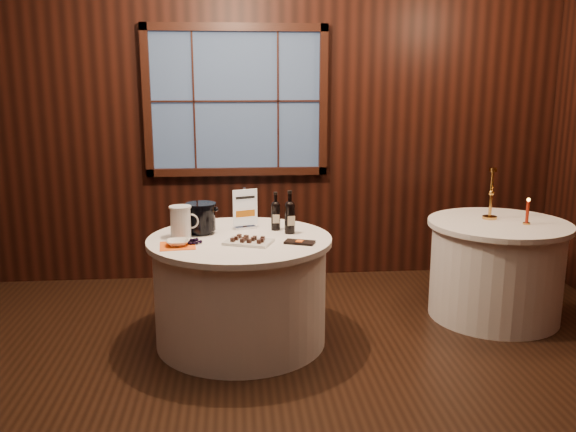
{
  "coord_description": "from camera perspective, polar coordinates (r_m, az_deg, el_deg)",
  "views": [
    {
      "loc": [
        -0.03,
        -3.1,
        1.84
      ],
      "look_at": [
        0.33,
        0.9,
        0.94
      ],
      "focal_mm": 38.0,
      "sensor_mm": 36.0,
      "label": 1
    }
  ],
  "objects": [
    {
      "name": "ground",
      "position": [
        3.61,
        -4.13,
        -18.06
      ],
      "size": [
        6.0,
        6.0,
        0.0
      ],
      "primitive_type": "plane",
      "color": "black",
      "rests_on": "ground"
    },
    {
      "name": "back_wall",
      "position": [
        5.59,
        -4.86,
        9.59
      ],
      "size": [
        6.0,
        0.1,
        3.0
      ],
      "color": "black",
      "rests_on": "ground"
    },
    {
      "name": "main_table",
      "position": [
        4.35,
        -4.45,
        -6.88
      ],
      "size": [
        1.28,
        1.28,
        0.77
      ],
      "color": "white",
      "rests_on": "ground"
    },
    {
      "name": "side_table",
      "position": [
        5.06,
        18.86,
        -4.72
      ],
      "size": [
        1.08,
        1.08,
        0.77
      ],
      "color": "white",
      "rests_on": "ground"
    },
    {
      "name": "sign_stand",
      "position": [
        4.46,
        -4.07,
        0.12
      ],
      "size": [
        0.18,
        0.14,
        0.3
      ],
      "rotation": [
        0.0,
        0.0,
        0.34
      ],
      "color": "silver",
      "rests_on": "main_table"
    },
    {
      "name": "port_bottle_left",
      "position": [
        4.41,
        -1.17,
        0.22
      ],
      "size": [
        0.07,
        0.07,
        0.28
      ],
      "rotation": [
        0.0,
        0.0,
        0.04
      ],
      "color": "black",
      "rests_on": "main_table"
    },
    {
      "name": "port_bottle_right",
      "position": [
        4.31,
        0.16,
        0.1
      ],
      "size": [
        0.07,
        0.08,
        0.31
      ],
      "rotation": [
        0.0,
        0.0,
        0.22
      ],
      "color": "black",
      "rests_on": "main_table"
    },
    {
      "name": "ice_bucket",
      "position": [
        4.35,
        -8.13,
        -0.14
      ],
      "size": [
        0.22,
        0.22,
        0.22
      ],
      "color": "black",
      "rests_on": "main_table"
    },
    {
      "name": "chocolate_plate",
      "position": [
        4.08,
        -3.72,
        -2.33
      ],
      "size": [
        0.36,
        0.3,
        0.04
      ],
      "rotation": [
        0.0,
        0.0,
        -0.38
      ],
      "color": "white",
      "rests_on": "main_table"
    },
    {
      "name": "chocolate_box",
      "position": [
        4.07,
        1.09,
        -2.47
      ],
      "size": [
        0.22,
        0.16,
        0.02
      ],
      "primitive_type": "cube",
      "rotation": [
        0.0,
        0.0,
        -0.37
      ],
      "color": "black",
      "rests_on": "main_table"
    },
    {
      "name": "grape_bunch",
      "position": [
        4.08,
        -8.72,
        -2.42
      ],
      "size": [
        0.16,
        0.09,
        0.04
      ],
      "rotation": [
        0.0,
        0.0,
        0.36
      ],
      "color": "black",
      "rests_on": "main_table"
    },
    {
      "name": "glass_pitcher",
      "position": [
        4.27,
        -9.99,
        -0.52
      ],
      "size": [
        0.2,
        0.15,
        0.22
      ],
      "rotation": [
        0.0,
        0.0,
        -0.11
      ],
      "color": "silver",
      "rests_on": "main_table"
    },
    {
      "name": "orange_napkin",
      "position": [
        4.08,
        -10.29,
        -2.75
      ],
      "size": [
        0.25,
        0.25,
        0.0
      ],
      "primitive_type": "cube",
      "rotation": [
        0.0,
        0.0,
        0.11
      ],
      "color": "#FF6015",
      "rests_on": "main_table"
    },
    {
      "name": "cracker_bowl",
      "position": [
        4.07,
        -10.3,
        -2.47
      ],
      "size": [
        0.16,
        0.16,
        0.04
      ],
      "primitive_type": "imported",
      "rotation": [
        0.0,
        0.0,
        0.1
      ],
      "color": "white",
      "rests_on": "orange_napkin"
    },
    {
      "name": "brass_candlestick",
      "position": [
        5.01,
        18.44,
        1.39
      ],
      "size": [
        0.11,
        0.11,
        0.41
      ],
      "color": "gold",
      "rests_on": "side_table"
    },
    {
      "name": "red_candle",
      "position": [
        4.93,
        21.48,
        0.18
      ],
      "size": [
        0.05,
        0.05,
        0.2
      ],
      "color": "gold",
      "rests_on": "side_table"
    }
  ]
}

